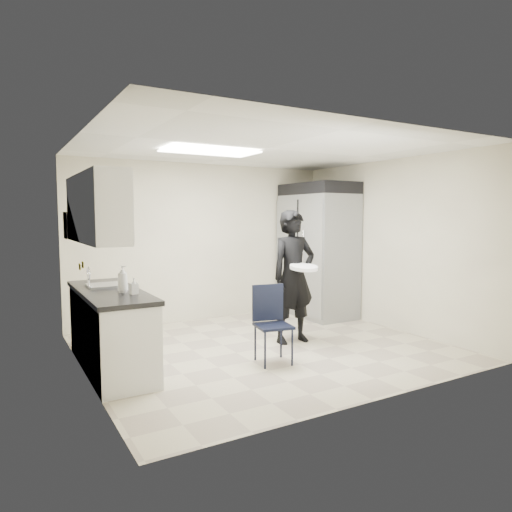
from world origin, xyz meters
TOP-DOWN VIEW (x-y plane):
  - floor at (0.00, 0.00)m, footprint 4.50×4.50m
  - ceiling at (0.00, 0.00)m, footprint 4.50×4.50m
  - back_wall at (0.00, 2.00)m, footprint 4.50×0.00m
  - left_wall at (-2.25, 0.00)m, footprint 0.00×4.00m
  - right_wall at (2.25, 0.00)m, footprint 0.00×4.00m
  - ceiling_panel at (-0.60, 0.40)m, footprint 1.20×0.60m
  - lower_counter at (-1.95, 0.20)m, footprint 0.60×1.90m
  - countertop at (-1.95, 0.20)m, footprint 0.64×1.95m
  - sink at (-1.93, 0.45)m, footprint 0.42×0.40m
  - faucet at (-2.13, 0.45)m, footprint 0.02×0.02m
  - upper_cabinets at (-2.08, 0.20)m, footprint 0.35×1.80m
  - towel_dispenser at (-2.14, 1.35)m, footprint 0.22×0.30m
  - notice_sticker_left at (-2.24, 0.10)m, footprint 0.00×0.12m
  - notice_sticker_right at (-2.24, 0.30)m, footprint 0.00×0.12m
  - commercial_fridge at (1.83, 1.27)m, footprint 0.80×1.35m
  - fridge_compressor at (1.83, 1.27)m, footprint 0.80×1.35m
  - folding_chair at (-0.24, -0.57)m, footprint 0.46×0.46m
  - man_tuxedo at (0.49, 0.07)m, footprint 0.68×0.46m
  - bucket_lid at (0.48, -0.18)m, footprint 0.38×0.38m
  - soap_bottle_a at (-1.86, -0.04)m, footprint 0.16×0.16m
  - soap_bottle_b at (-1.79, -0.23)m, footprint 0.09×0.09m

SIDE VIEW (x-z plane):
  - floor at x=0.00m, z-range 0.00..0.00m
  - lower_counter at x=-1.95m, z-range 0.00..0.86m
  - folding_chair at x=-0.24m, z-range 0.00..0.89m
  - sink at x=-1.93m, z-range 0.80..0.94m
  - countertop at x=-1.95m, z-range 0.86..0.91m
  - man_tuxedo at x=0.49m, z-range 0.00..1.82m
  - soap_bottle_b at x=-1.79m, z-range 0.91..1.09m
  - faucet at x=-2.13m, z-range 0.90..1.14m
  - commercial_fridge at x=1.83m, z-range 0.00..2.10m
  - soap_bottle_a at x=-1.86m, z-range 0.91..1.21m
  - bucket_lid at x=0.48m, z-range 1.04..1.09m
  - notice_sticker_right at x=-2.24m, z-range 1.15..1.21m
  - notice_sticker_left at x=-2.24m, z-range 1.19..1.25m
  - back_wall at x=0.00m, z-range -0.95..3.55m
  - left_wall at x=-2.25m, z-range -0.70..3.30m
  - right_wall at x=2.25m, z-range -0.70..3.30m
  - towel_dispenser at x=-2.14m, z-range 1.45..1.80m
  - upper_cabinets at x=-2.08m, z-range 1.45..2.20m
  - fridge_compressor at x=1.83m, z-range 2.10..2.30m
  - ceiling_panel at x=-0.60m, z-range 2.56..2.58m
  - ceiling at x=0.00m, z-range 2.60..2.60m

